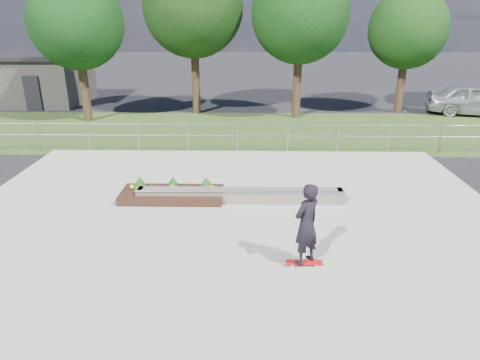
# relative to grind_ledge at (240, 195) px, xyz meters

# --- Properties ---
(ground) EXTENTS (120.00, 120.00, 0.00)m
(ground) POSITION_rel_grind_ledge_xyz_m (-0.18, -2.42, -0.26)
(ground) COLOR black
(ground) RESTS_ON ground
(grass_verge) EXTENTS (30.00, 8.00, 0.02)m
(grass_verge) POSITION_rel_grind_ledge_xyz_m (-0.18, 8.58, -0.25)
(grass_verge) COLOR #2D441B
(grass_verge) RESTS_ON ground
(concrete_slab) EXTENTS (15.00, 15.00, 0.06)m
(concrete_slab) POSITION_rel_grind_ledge_xyz_m (-0.18, -2.42, -0.23)
(concrete_slab) COLOR #A5A192
(concrete_slab) RESTS_ON ground
(fence) EXTENTS (20.06, 0.06, 1.20)m
(fence) POSITION_rel_grind_ledge_xyz_m (-0.18, 5.08, 0.51)
(fence) COLOR #999CA2
(fence) RESTS_ON ground
(building) EXTENTS (8.40, 5.40, 3.00)m
(building) POSITION_rel_grind_ledge_xyz_m (-14.17, 15.58, 1.25)
(building) COLOR #322F2C
(building) RESTS_ON ground
(tree_far_left) EXTENTS (4.55, 4.55, 7.15)m
(tree_far_left) POSITION_rel_grind_ledge_xyz_m (-8.18, 10.58, 4.59)
(tree_far_left) COLOR #302013
(tree_far_left) RESTS_ON ground
(tree_mid_left) EXTENTS (5.25, 5.25, 8.25)m
(tree_mid_left) POSITION_rel_grind_ledge_xyz_m (-2.68, 12.58, 5.34)
(tree_mid_left) COLOR black
(tree_mid_left) RESTS_ON ground
(tree_mid_right) EXTENTS (4.90, 4.90, 7.70)m
(tree_mid_right) POSITION_rel_grind_ledge_xyz_m (2.82, 11.58, 4.97)
(tree_mid_right) COLOR #321E14
(tree_mid_right) RESTS_ON ground
(tree_far_right) EXTENTS (4.20, 4.20, 6.60)m
(tree_far_right) POSITION_rel_grind_ledge_xyz_m (8.82, 13.08, 4.21)
(tree_far_right) COLOR #321F14
(tree_far_right) RESTS_ON ground
(grind_ledge) EXTENTS (6.00, 0.44, 0.43)m
(grind_ledge) POSITION_rel_grind_ledge_xyz_m (0.00, 0.00, 0.00)
(grind_ledge) COLOR brown
(grind_ledge) RESTS_ON concrete_slab
(planter_bed) EXTENTS (3.00, 1.20, 0.61)m
(planter_bed) POSITION_rel_grind_ledge_xyz_m (-2.01, 0.25, -0.02)
(planter_bed) COLOR black
(planter_bed) RESTS_ON concrete_slab
(skateboarder) EXTENTS (0.80, 0.76, 1.90)m
(skateboarder) POSITION_rel_grind_ledge_xyz_m (1.47, -3.38, 0.78)
(skateboarder) COLOR white
(skateboarder) RESTS_ON concrete_slab
(parked_car) EXTENTS (5.39, 3.22, 1.72)m
(parked_car) POSITION_rel_grind_ledge_xyz_m (12.78, 12.33, 0.60)
(parked_car) COLOR #A2A6AC
(parked_car) RESTS_ON ground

